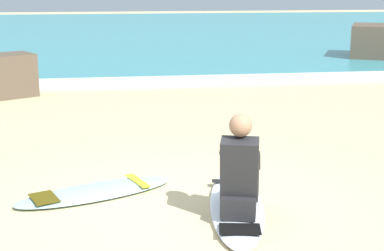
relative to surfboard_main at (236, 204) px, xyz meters
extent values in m
plane|color=#CCB584|center=(-0.54, -0.02, -0.04)|extent=(80.00, 80.00, 0.00)
cube|color=teal|center=(-0.54, 20.86, 0.01)|extent=(80.00, 28.00, 0.10)
cube|color=white|center=(-0.54, 7.16, 0.02)|extent=(80.00, 0.90, 0.11)
ellipsoid|color=silver|center=(0.00, 0.00, 0.00)|extent=(0.87, 2.12, 0.07)
cube|color=black|center=(0.10, 0.57, 0.04)|extent=(0.49, 0.18, 0.01)
cube|color=black|center=(-0.11, -0.65, 0.04)|extent=(0.40, 0.30, 0.01)
cube|color=#232326|center=(-0.06, -0.37, 0.14)|extent=(0.38, 0.34, 0.20)
cylinder|color=#232326|center=(-0.11, -0.16, 0.29)|extent=(0.26, 0.43, 0.43)
cylinder|color=#232326|center=(-0.07, 0.04, 0.26)|extent=(0.19, 0.28, 0.42)
cube|color=#232326|center=(-0.05, 0.11, 0.07)|extent=(0.16, 0.24, 0.05)
cylinder|color=#232326|center=(0.08, -0.22, 0.29)|extent=(0.26, 0.43, 0.43)
cylinder|color=#232326|center=(0.15, -0.02, 0.26)|extent=(0.19, 0.28, 0.42)
cube|color=#232326|center=(0.18, 0.04, 0.07)|extent=(0.16, 0.24, 0.05)
cube|color=#232326|center=(-0.05, -0.33, 0.49)|extent=(0.41, 0.38, 0.57)
sphere|color=#A37556|center=(-0.04, -0.30, 0.88)|extent=(0.21, 0.21, 0.21)
cylinder|color=#232326|center=(-0.15, -0.15, 0.52)|extent=(0.20, 0.41, 0.31)
cylinder|color=#232326|center=(0.12, -0.22, 0.52)|extent=(0.20, 0.41, 0.31)
ellipsoid|color=#9ED1E5|center=(-1.38, 0.56, 0.00)|extent=(1.78, 1.11, 0.07)
cube|color=gold|center=(-0.93, 0.74, 0.04)|extent=(0.27, 0.48, 0.01)
cube|color=#4C400C|center=(-1.88, 0.36, 0.04)|extent=(0.36, 0.43, 0.01)
cube|color=brown|center=(6.31, 10.36, 0.46)|extent=(1.87, 2.12, 1.00)
cube|color=brown|center=(-3.17, 6.20, 0.38)|extent=(1.21, 1.11, 0.83)
camera|label=1|loc=(-1.18, -5.15, 2.12)|focal=53.48mm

